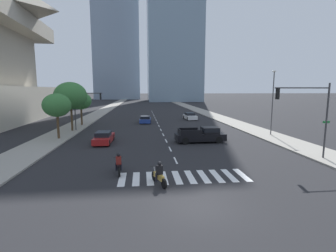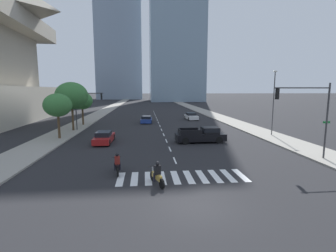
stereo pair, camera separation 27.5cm
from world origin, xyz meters
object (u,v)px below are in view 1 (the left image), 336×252
(street_tree_second, at_px, (71,96))
(traffic_signal_far, at_px, (85,103))
(sedan_white_0, at_px, (190,116))
(sedan_red_1, at_px, (104,138))
(street_tree_nearest, at_px, (57,105))
(motorcycle_trailing, at_px, (119,165))
(traffic_signal_near, at_px, (308,107))
(street_tree_third, at_px, (81,101))
(pickup_truck, at_px, (203,135))
(street_lamp_east, at_px, (273,98))
(motorcycle_lead, at_px, (159,175))
(sedan_blue_2, at_px, (145,120))

(street_tree_second, bearing_deg, traffic_signal_far, 11.06)
(sedan_white_0, xyz_separation_m, traffic_signal_far, (-17.21, -11.84, 3.32))
(sedan_red_1, xyz_separation_m, street_tree_nearest, (-5.52, 2.45, 3.41))
(motorcycle_trailing, height_order, sedan_white_0, motorcycle_trailing)
(traffic_signal_near, xyz_separation_m, street_tree_third, (-23.03, 22.57, -0.36))
(pickup_truck, distance_m, street_tree_third, 22.22)
(traffic_signal_near, xyz_separation_m, street_tree_second, (-23.03, 16.85, 0.57))
(street_tree_nearest, relative_size, street_tree_third, 0.99)
(sedan_white_0, bearing_deg, street_tree_second, -60.89)
(traffic_signal_near, distance_m, traffic_signal_far, 27.31)
(traffic_signal_near, height_order, street_lamp_east, street_lamp_east)
(motorcycle_lead, bearing_deg, traffic_signal_far, 2.36)
(sedan_white_0, distance_m, street_tree_nearest, 26.44)
(traffic_signal_far, relative_size, street_tree_second, 0.83)
(pickup_truck, xyz_separation_m, street_tree_third, (-16.36, 14.70, 3.21))
(sedan_red_1, height_order, sedan_blue_2, sedan_red_1)
(motorcycle_trailing, bearing_deg, street_tree_nearest, 24.51)
(sedan_white_0, xyz_separation_m, street_tree_third, (-19.05, -6.48, 3.40))
(sedan_white_0, bearing_deg, street_tree_third, -74.73)
(motorcycle_lead, distance_m, sedan_white_0, 34.26)
(sedan_white_0, height_order, sedan_red_1, sedan_white_0)
(traffic_signal_near, xyz_separation_m, street_lamp_east, (2.88, 10.85, 0.35))
(street_lamp_east, bearing_deg, sedan_white_0, 110.67)
(sedan_red_1, xyz_separation_m, street_lamp_east, (20.39, 2.27, 4.14))
(motorcycle_lead, height_order, traffic_signal_near, traffic_signal_near)
(traffic_signal_far, bearing_deg, street_tree_third, 108.94)
(sedan_white_0, relative_size, street_tree_second, 0.70)
(motorcycle_lead, xyz_separation_m, sedan_blue_2, (-0.40, 29.21, -0.01))
(sedan_white_0, height_order, traffic_signal_near, traffic_signal_near)
(pickup_truck, relative_size, traffic_signal_far, 0.99)
(motorcycle_lead, xyz_separation_m, pickup_truck, (5.68, 12.05, 0.23))
(sedan_blue_2, distance_m, street_tree_third, 11.12)
(sedan_blue_2, relative_size, street_tree_nearest, 0.88)
(traffic_signal_near, bearing_deg, street_tree_third, -44.41)
(motorcycle_trailing, bearing_deg, sedan_red_1, 6.07)
(sedan_red_1, height_order, street_tree_second, street_tree_second)
(motorcycle_trailing, distance_m, street_tree_nearest, 15.51)
(pickup_truck, height_order, street_tree_nearest, street_tree_nearest)
(sedan_red_1, height_order, street_lamp_east, street_lamp_east)
(sedan_white_0, bearing_deg, motorcycle_lead, -17.66)
(traffic_signal_far, relative_size, street_tree_nearest, 1.06)
(sedan_white_0, bearing_deg, street_tree_nearest, -50.11)
(sedan_white_0, distance_m, traffic_signal_far, 21.15)
(pickup_truck, bearing_deg, traffic_signal_near, -51.78)
(motorcycle_lead, xyz_separation_m, sedan_red_1, (-5.16, 12.75, 0.01))
(pickup_truck, distance_m, sedan_blue_2, 18.21)
(motorcycle_lead, distance_m, sedan_blue_2, 29.21)
(traffic_signal_near, relative_size, street_tree_second, 0.92)
(motorcycle_trailing, height_order, street_tree_nearest, street_tree_nearest)
(pickup_truck, height_order, sedan_red_1, pickup_truck)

